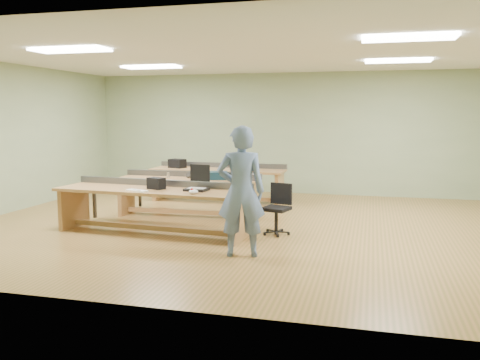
% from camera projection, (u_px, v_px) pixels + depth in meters
% --- Properties ---
extents(floor, '(10.00, 10.00, 0.00)m').
position_uv_depth(floor, '(249.00, 226.00, 9.06)').
color(floor, '#9E6F3C').
rests_on(floor, ground).
extents(ceiling, '(10.00, 10.00, 0.00)m').
position_uv_depth(ceiling, '(249.00, 54.00, 8.67)').
color(ceiling, silver).
rests_on(ceiling, wall_back).
extents(wall_back, '(10.00, 0.04, 3.00)m').
position_uv_depth(wall_back, '(287.00, 134.00, 12.71)').
color(wall_back, '#94A67D').
rests_on(wall_back, floor).
extents(wall_front, '(10.00, 0.04, 3.00)m').
position_uv_depth(wall_front, '(155.00, 163.00, 5.03)').
color(wall_front, '#94A67D').
rests_on(wall_front, floor).
extents(wall_left, '(0.04, 8.00, 3.00)m').
position_uv_depth(wall_left, '(6.00, 139.00, 10.12)').
color(wall_left, '#94A67D').
rests_on(wall_left, floor).
extents(fluor_panels, '(6.20, 3.50, 0.03)m').
position_uv_depth(fluor_panels, '(249.00, 56.00, 8.68)').
color(fluor_panels, white).
rests_on(fluor_panels, ceiling).
extents(workbench_front, '(3.34, 1.11, 0.86)m').
position_uv_depth(workbench_front, '(153.00, 200.00, 8.47)').
color(workbench_front, '#A97047').
rests_on(workbench_front, floor).
extents(workbench_mid, '(2.76, 0.82, 0.86)m').
position_uv_depth(workbench_mid, '(187.00, 188.00, 9.85)').
color(workbench_mid, '#A97047').
rests_on(workbench_mid, floor).
extents(workbench_back, '(3.06, 0.84, 0.86)m').
position_uv_depth(workbench_back, '(218.00, 177.00, 11.55)').
color(workbench_back, '#A97047').
rests_on(workbench_back, floor).
extents(person, '(0.76, 0.59, 1.83)m').
position_uv_depth(person, '(241.00, 192.00, 7.05)').
color(person, slate).
rests_on(person, floor).
extents(laptop_base, '(0.38, 0.32, 0.04)m').
position_uv_depth(laptop_base, '(197.00, 190.00, 8.23)').
color(laptop_base, black).
rests_on(laptop_base, workbench_front).
extents(laptop_screen, '(0.35, 0.06, 0.28)m').
position_uv_depth(laptop_screen, '(200.00, 173.00, 8.33)').
color(laptop_screen, black).
rests_on(laptop_screen, laptop_base).
extents(keyboard, '(0.42, 0.27, 0.02)m').
position_uv_depth(keyboard, '(137.00, 191.00, 8.16)').
color(keyboard, silver).
rests_on(keyboard, workbench_front).
extents(trackball_mouse, '(0.19, 0.21, 0.07)m').
position_uv_depth(trackball_mouse, '(193.00, 192.00, 7.90)').
color(trackball_mouse, white).
rests_on(trackball_mouse, workbench_front).
extents(camera_bag, '(0.32, 0.27, 0.19)m').
position_uv_depth(camera_bag, '(156.00, 183.00, 8.42)').
color(camera_bag, black).
rests_on(camera_bag, workbench_front).
extents(task_chair, '(0.55, 0.55, 0.84)m').
position_uv_depth(task_chair, '(277.00, 216.00, 8.43)').
color(task_chair, black).
rests_on(task_chair, floor).
extents(parts_bin_teal, '(0.49, 0.42, 0.15)m').
position_uv_depth(parts_bin_teal, '(216.00, 175.00, 9.68)').
color(parts_bin_teal, '#122C3A').
rests_on(parts_bin_teal, workbench_mid).
extents(parts_bin_grey, '(0.47, 0.35, 0.11)m').
position_uv_depth(parts_bin_grey, '(249.00, 177.00, 9.61)').
color(parts_bin_grey, '#363639').
rests_on(parts_bin_grey, workbench_mid).
extents(mug, '(0.12, 0.12, 0.09)m').
position_uv_depth(mug, '(188.00, 176.00, 9.87)').
color(mug, '#363639').
rests_on(mug, workbench_mid).
extents(drinks_can, '(0.07, 0.07, 0.11)m').
position_uv_depth(drinks_can, '(168.00, 175.00, 9.89)').
color(drinks_can, silver).
rests_on(drinks_can, workbench_mid).
extents(storage_box_back, '(0.42, 0.35, 0.20)m').
position_uv_depth(storage_box_back, '(177.00, 163.00, 11.72)').
color(storage_box_back, black).
rests_on(storage_box_back, workbench_back).
extents(tray_back, '(0.31, 0.24, 0.12)m').
position_uv_depth(tray_back, '(245.00, 167.00, 11.22)').
color(tray_back, '#363639').
rests_on(tray_back, workbench_back).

